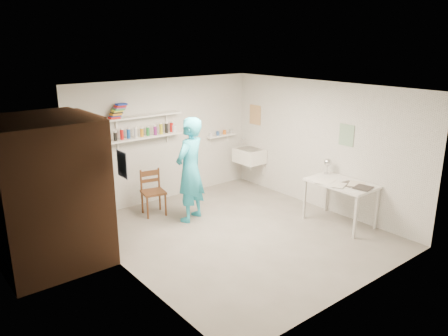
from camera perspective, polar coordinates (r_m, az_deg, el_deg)
floor at (r=7.36m, az=1.98°, el=-8.63°), size 4.00×4.50×0.02m
ceiling at (r=6.70m, az=2.18°, el=10.45°), size 4.00×4.50×0.02m
wall_back at (r=8.71m, az=-7.71°, el=3.66°), size 4.00×0.02×2.40m
wall_front at (r=5.52m, az=17.66°, el=-4.63°), size 4.00×0.02×2.40m
wall_left at (r=5.88m, az=-12.94°, el=-2.96°), size 0.02×4.50×2.40m
wall_right at (r=8.35m, az=12.58°, el=2.84°), size 0.02×4.50×2.40m
doorway_recess at (r=6.86m, az=-16.59°, el=-2.16°), size 0.02×0.90×2.00m
corridor_box at (r=6.63m, az=-22.27°, el=-2.92°), size 1.40×1.50×2.10m
door_lintel at (r=6.62m, az=-17.17°, el=6.51°), size 0.06×1.05×0.10m
door_jamb_near at (r=6.43m, az=-14.69°, el=-3.27°), size 0.06×0.10×2.00m
door_jamb_far at (r=7.31m, az=-17.96°, el=-1.13°), size 0.06×0.10×2.00m
shelf_lower at (r=8.33m, az=-10.23°, el=4.00°), size 1.50×0.22×0.03m
shelf_upper at (r=8.25m, az=-10.37°, el=6.72°), size 1.50×0.22×0.03m
ledge_shelf at (r=9.41m, az=-0.36°, el=4.27°), size 0.70×0.14×0.03m
poster_left at (r=5.82m, az=-13.19°, el=0.46°), size 0.01×0.28×0.36m
poster_right_a at (r=9.46m, az=4.09°, el=6.95°), size 0.01×0.34×0.42m
poster_right_b at (r=7.94m, az=15.70°, el=4.16°), size 0.01×0.30×0.38m
belfast_sink at (r=9.41m, az=3.33°, el=1.61°), size 0.48×0.60×0.30m
man at (r=7.62m, az=-4.45°, el=-0.24°), size 0.80×0.67×1.85m
wall_clock at (r=7.75m, az=-4.82°, el=2.40°), size 0.32×0.16×0.33m
wooden_chair at (r=8.07m, az=-9.21°, el=-3.15°), size 0.47×0.46×0.86m
work_table at (r=7.86m, az=14.88°, el=-4.44°), size 0.69×1.14×0.76m
desk_lamp at (r=8.08m, az=13.40°, el=0.73°), size 0.14×0.14×0.14m
spray_cans at (r=8.31m, az=-10.26°, el=4.68°), size 1.32×0.06×0.17m
book_stack at (r=8.00m, az=-13.71°, el=7.24°), size 0.34×0.14×0.25m
ledge_pots at (r=9.40m, az=-0.36°, el=4.62°), size 0.48×0.07×0.09m
papers at (r=7.73m, az=15.09°, el=-1.73°), size 0.30×0.22×0.02m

